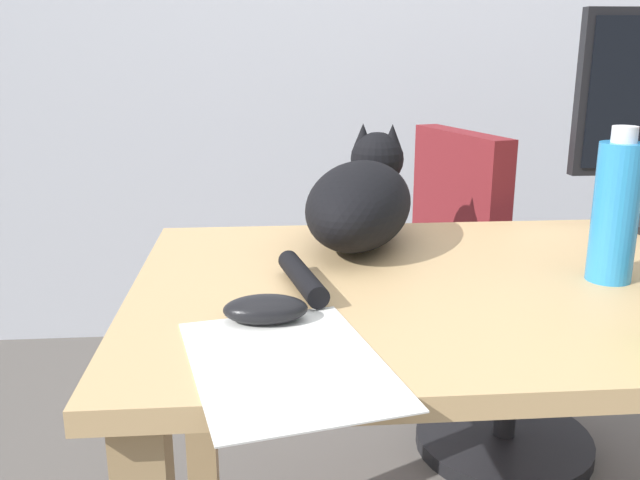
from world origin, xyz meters
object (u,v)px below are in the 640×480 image
object	(u,v)px
computer_mouse	(266,309)
spray_bottle	(616,211)
cat	(361,199)
office_chair	(496,324)

from	to	relation	value
computer_mouse	spray_bottle	xyz separation A→B (m)	(0.53, 0.13, 0.09)
cat	computer_mouse	size ratio (longest dim) A/B	5.32
office_chair	cat	world-z (taller)	cat
office_chair	computer_mouse	bearing A→B (deg)	-127.00
office_chair	spray_bottle	size ratio (longest dim) A/B	3.77
cat	spray_bottle	size ratio (longest dim) A/B	2.49
office_chair	spray_bottle	bearing A→B (deg)	-96.54
office_chair	computer_mouse	distance (m)	1.07
office_chair	cat	xyz separation A→B (m)	(-0.43, -0.42, 0.44)
spray_bottle	office_chair	bearing A→B (deg)	83.46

